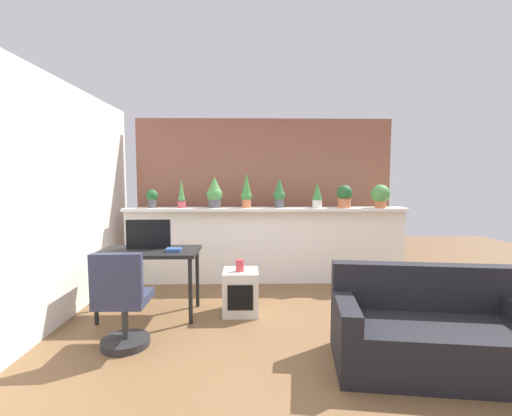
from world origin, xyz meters
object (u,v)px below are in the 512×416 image
Objects in this scene: potted_plant_6 at (344,196)px; couch at (431,333)px; potted_plant_3 at (246,192)px; potted_plant_7 at (381,195)px; tv_monitor at (148,234)px; side_cube_shelf at (241,292)px; desk at (149,257)px; office_chair at (122,307)px; vase_on_shelf at (240,265)px; book_on_desk at (174,250)px; potted_plant_2 at (215,192)px; potted_plant_4 at (279,193)px; potted_plant_0 at (152,197)px; potted_plant_1 at (181,196)px; potted_plant_5 at (317,195)px.

potted_plant_6 is 0.20× the size of couch.
potted_plant_3 is 1.95m from potted_plant_7.
side_cube_shelf is at bearing -2.82° from tv_monitor.
desk is 0.84m from office_chair.
side_cube_shelf is (-2.01, -1.12, -1.06)m from potted_plant_7.
book_on_desk is (-0.72, -0.09, 0.20)m from vase_on_shelf.
potted_plant_6 reaches higher than desk.
potted_plant_2 is 0.47m from potted_plant_3.
potted_plant_2 is 2.42m from potted_plant_7.
potted_plant_4 is 3.22× the size of vase_on_shelf.
tv_monitor is 0.55× the size of office_chair.
potted_plant_0 reaches higher than tv_monitor.
tv_monitor reaches higher than book_on_desk.
desk is at bearing -142.23° from potted_plant_4.
tv_monitor is at bearing -144.51° from potted_plant_4.
couch is (2.62, -1.15, -0.38)m from desk.
potted_plant_1 is 0.85× the size of potted_plant_3.
potted_plant_7 is (3.32, -0.06, 0.03)m from potted_plant_0.
desk is at bearing -159.30° from potted_plant_7.
potted_plant_1 is 1.36m from desk.
potted_plant_7 is (2.41, -0.07, -0.04)m from potted_plant_2.
office_chair is (-2.13, -1.95, -0.92)m from potted_plant_5.
potted_plant_2 is 0.95m from potted_plant_4.
potted_plant_0 is at bearing 137.30° from vase_on_shelf.
potted_plant_1 is 1.80m from side_cube_shelf.
potted_plant_7 is at bearing 19.23° from tv_monitor.
potted_plant_4 reaches higher than tv_monitor.
potted_plant_0 is 0.29× the size of office_chair.
desk is (-2.51, -1.17, -0.63)m from potted_plant_6.
potted_plant_2 reaches higher than potted_plant_7.
potted_plant_7 is 0.67× the size of side_cube_shelf.
potted_plant_3 reaches higher than potted_plant_1.
couch is at bearing -7.66° from office_chair.
potted_plant_7 is at bearing -1.69° from potted_plant_2.
potted_plant_3 reaches higher than vase_on_shelf.
potted_plant_0 is 3.32m from potted_plant_7.
potted_plant_2 is 2.72× the size of book_on_desk.
potted_plant_1 reaches higher than office_chair.
vase_on_shelf is at bearing 37.45° from office_chair.
potted_plant_3 reaches higher than potted_plant_7.
office_chair is (-2.53, -1.96, -0.91)m from potted_plant_6.
desk is at bearing -151.39° from potted_plant_5.
book_on_desk is (-2.74, -1.24, -0.54)m from potted_plant_7.
potted_plant_2 is 1.50m from vase_on_shelf.
book_on_desk is at bearing -103.89° from potted_plant_2.
potted_plant_3 is 1.03m from potted_plant_5.
potted_plant_3 is at bearing 60.90° from office_chair.
side_cube_shelf is at bearing 1.57° from desk.
desk is 2.20× the size of tv_monitor.
potted_plant_0 is at bearing 97.49° from office_chair.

